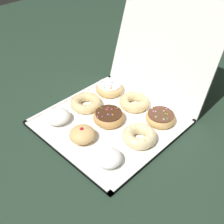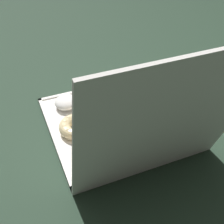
{
  "view_description": "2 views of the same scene",
  "coord_description": "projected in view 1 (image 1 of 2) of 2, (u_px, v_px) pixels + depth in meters",
  "views": [
    {
      "loc": [
        0.55,
        -0.55,
        0.67
      ],
      "look_at": [
        -0.0,
        0.01,
        0.05
      ],
      "focal_mm": 45.3,
      "sensor_mm": 36.0,
      "label": 1
    },
    {
      "loc": [
        0.3,
        0.7,
        0.65
      ],
      "look_at": [
        0.01,
        0.0,
        0.05
      ],
      "focal_mm": 46.77,
      "sensor_mm": 36.0,
      "label": 2
    }
  ],
  "objects": [
    {
      "name": "jelly_filled_donut_1",
      "position": [
        82.0,
        134.0,
        0.93
      ],
      "size": [
        0.09,
        0.09,
        0.05
      ],
      "color": "#E5B770",
      "rests_on": "donut_box"
    },
    {
      "name": "cruller_donut_7",
      "position": [
        134.0,
        101.0,
        1.08
      ],
      "size": [
        0.12,
        0.12,
        0.04
      ],
      "color": "#EACC8C",
      "rests_on": "donut_box"
    },
    {
      "name": "sprinkle_donut_6",
      "position": [
        109.0,
        88.0,
        1.15
      ],
      "size": [
        0.11,
        0.11,
        0.04
      ],
      "color": "#E5B770",
      "rests_on": "donut_box"
    },
    {
      "name": "powdered_filled_donut_2",
      "position": [
        108.0,
        158.0,
        0.85
      ],
      "size": [
        0.08,
        0.08,
        0.04
      ],
      "color": "white",
      "rests_on": "donut_box"
    },
    {
      "name": "sprinkle_donut_4",
      "position": [
        109.0,
        117.0,
        1.01
      ],
      "size": [
        0.11,
        0.11,
        0.04
      ],
      "color": "tan",
      "rests_on": "donut_box"
    },
    {
      "name": "powdered_filled_donut_0",
      "position": [
        57.0,
        116.0,
        1.0
      ],
      "size": [
        0.09,
        0.09,
        0.04
      ],
      "color": "white",
      "rests_on": "donut_box"
    },
    {
      "name": "cruller_donut_3",
      "position": [
        85.0,
        103.0,
        1.07
      ],
      "size": [
        0.12,
        0.12,
        0.04
      ],
      "color": "#EACC8C",
      "rests_on": "donut_box"
    },
    {
      "name": "cruller_donut_5",
      "position": [
        139.0,
        136.0,
        0.93
      ],
      "size": [
        0.12,
        0.12,
        0.04
      ],
      "color": "beige",
      "rests_on": "donut_box"
    },
    {
      "name": "box_lid_open",
      "position": [
        165.0,
        43.0,
        1.05
      ],
      "size": [
        0.44,
        0.14,
        0.44
      ],
      "primitive_type": "cube",
      "rotation": [
        1.27,
        0.0,
        0.0
      ],
      "color": "white",
      "rests_on": "ground"
    },
    {
      "name": "donut_box",
      "position": [
        110.0,
        123.0,
        1.02
      ],
      "size": [
        0.44,
        0.44,
        0.01
      ],
      "color": "white",
      "rests_on": "ground"
    },
    {
      "name": "sprinkle_donut_8",
      "position": [
        161.0,
        117.0,
        1.01
      ],
      "size": [
        0.11,
        0.11,
        0.04
      ],
      "color": "tan",
      "rests_on": "donut_box"
    },
    {
      "name": "ground_plane",
      "position": [
        110.0,
        124.0,
        1.02
      ],
      "size": [
        3.0,
        3.0,
        0.0
      ],
      "primitive_type": "plane",
      "color": "#233828"
    }
  ]
}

